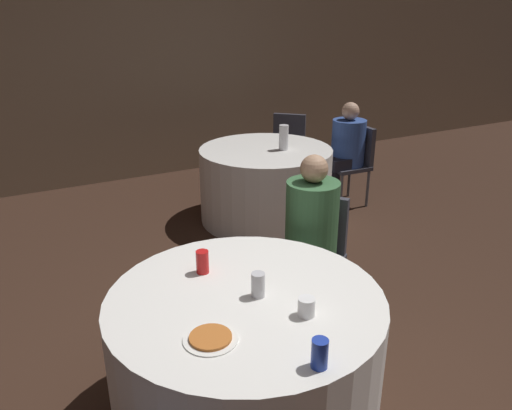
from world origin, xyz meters
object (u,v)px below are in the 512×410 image
(table_far, at_px, (265,184))
(chair_far_east, at_px, (354,157))
(chair_near_northeast, at_px, (315,246))
(soda_can_blue, at_px, (320,354))
(table_near, at_px, (246,359))
(pizza_plate_near, at_px, (211,338))
(soda_can_silver, at_px, (258,285))
(person_green_jacket, at_px, (308,244))
(chair_far_northeast, at_px, (287,144))
(person_blue_shirt, at_px, (342,154))
(bottle_far, at_px, (284,137))
(soda_can_red, at_px, (202,262))

(table_far, bearing_deg, chair_far_east, -2.63)
(chair_near_northeast, relative_size, soda_can_blue, 6.96)
(table_near, xyz_separation_m, pizza_plate_near, (-0.28, -0.23, 0.37))
(pizza_plate_near, bearing_deg, soda_can_silver, 31.52)
(table_far, bearing_deg, soda_can_blue, -115.23)
(table_near, bearing_deg, pizza_plate_near, -140.66)
(person_green_jacket, relative_size, soda_can_silver, 9.62)
(chair_far_northeast, height_order, pizza_plate_near, chair_far_northeast)
(chair_near_northeast, bearing_deg, soda_can_blue, 108.50)
(chair_far_east, bearing_deg, soda_can_silver, 136.13)
(person_green_jacket, xyz_separation_m, soda_can_blue, (-0.71, -1.14, 0.20))
(table_near, bearing_deg, chair_near_northeast, 37.60)
(chair_far_east, bearing_deg, table_near, 135.17)
(person_blue_shirt, relative_size, soda_can_blue, 9.09)
(person_green_jacket, height_order, pizza_plate_near, person_green_jacket)
(table_far, bearing_deg, table_near, -121.05)
(chair_far_northeast, relative_size, bottle_far, 3.56)
(table_near, height_order, pizza_plate_near, pizza_plate_near)
(person_blue_shirt, bearing_deg, bottle_far, 97.43)
(table_near, xyz_separation_m, person_blue_shirt, (2.27, 2.23, 0.20))
(chair_near_northeast, relative_size, person_green_jacket, 0.72)
(soda_can_silver, relative_size, bottle_far, 0.51)
(table_far, relative_size, chair_far_east, 1.53)
(person_blue_shirt, xyz_separation_m, soda_can_silver, (-2.21, -2.25, 0.23))
(table_near, height_order, bottle_far, bottle_far)
(table_far, xyz_separation_m, chair_far_northeast, (0.72, 0.77, 0.15))
(table_far, bearing_deg, person_green_jacket, -110.41)
(table_far, distance_m, person_green_jacket, 1.84)
(pizza_plate_near, bearing_deg, soda_can_red, 70.95)
(chair_far_northeast, bearing_deg, person_blue_shirt, 145.37)
(soda_can_blue, xyz_separation_m, soda_can_red, (-0.12, 0.89, 0.00))
(pizza_plate_near, bearing_deg, chair_far_northeast, 54.14)
(person_blue_shirt, height_order, soda_can_silver, person_blue_shirt)
(person_green_jacket, relative_size, soda_can_red, 9.62)
(chair_near_northeast, relative_size, soda_can_red, 6.96)
(chair_far_northeast, distance_m, bottle_far, 1.11)
(table_far, bearing_deg, chair_far_northeast, 46.99)
(table_near, distance_m, pizza_plate_near, 0.52)
(person_green_jacket, bearing_deg, table_far, -58.01)
(chair_far_northeast, distance_m, pizza_plate_near, 4.04)
(person_blue_shirt, distance_m, soda_can_blue, 3.60)
(soda_can_blue, xyz_separation_m, soda_can_silver, (0.03, 0.55, 0.00))
(table_near, relative_size, bottle_far, 5.61)
(chair_far_east, distance_m, soda_can_red, 3.17)
(pizza_plate_near, height_order, soda_can_red, soda_can_red)
(chair_far_northeast, bearing_deg, table_far, 90.00)
(chair_near_northeast, distance_m, soda_can_silver, 1.09)
(chair_far_east, bearing_deg, chair_near_northeast, 137.57)
(soda_can_blue, bearing_deg, chair_far_east, 49.41)
(person_green_jacket, distance_m, soda_can_silver, 0.92)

